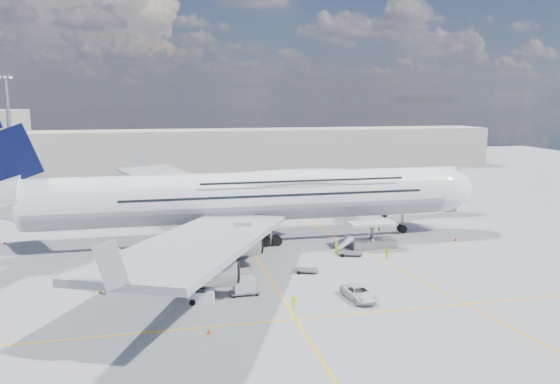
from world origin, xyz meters
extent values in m
plane|color=gray|center=(0.00, 0.00, 0.00)|extent=(300.00, 300.00, 0.00)
cube|color=#FBB70D|center=(0.00, 0.00, 0.01)|extent=(0.25, 220.00, 0.01)
cube|color=#FBB70D|center=(0.00, -20.00, 0.01)|extent=(120.00, 0.25, 0.01)
cube|color=#FBB70D|center=(14.00, 10.00, 0.01)|extent=(14.16, 99.06, 0.01)
cylinder|color=white|center=(0.00, 10.00, 6.80)|extent=(62.00, 7.20, 7.20)
cylinder|color=#9EA0A5|center=(0.00, 10.00, 6.65)|extent=(60.76, 7.13, 7.13)
ellipsoid|color=white|center=(8.00, 10.00, 8.78)|extent=(36.00, 6.84, 3.76)
ellipsoid|color=white|center=(31.00, 10.00, 6.80)|extent=(11.52, 7.20, 7.20)
ellipsoid|color=black|center=(34.24, 10.00, 7.40)|extent=(3.84, 4.16, 1.44)
cube|color=#999EA3|center=(-8.00, 30.00, 5.60)|extent=(25.49, 39.15, 3.35)
cube|color=#999EA3|center=(-8.00, -10.00, 5.60)|extent=(25.49, 39.15, 3.35)
cylinder|color=#B7BABF|center=(-3.00, 22.50, 3.20)|extent=(5.20, 3.50, 3.50)
cylinder|color=#B7BABF|center=(-7.50, 33.00, 3.20)|extent=(5.20, 3.50, 3.50)
cylinder|color=#B7BABF|center=(-3.00, -2.50, 3.20)|extent=(5.20, 3.50, 3.50)
cylinder|color=#B7BABF|center=(-7.50, -13.00, 3.20)|extent=(5.20, 3.50, 3.50)
cylinder|color=gray|center=(25.00, 10.00, 2.20)|extent=(0.44, 0.44, 3.80)
cylinder|color=black|center=(25.00, 10.00, 0.65)|extent=(1.30, 0.90, 1.30)
cylinder|color=gray|center=(0.00, 10.00, 2.20)|extent=(0.56, 0.56, 3.80)
cylinder|color=black|center=(0.00, 13.20, 0.75)|extent=(1.50, 0.90, 1.50)
cube|color=#B7B7BC|center=(25.00, 18.60, 7.10)|extent=(3.00, 10.00, 2.60)
cube|color=#B7B7BC|center=(33.00, 23.60, 7.10)|extent=(18.00, 3.00, 2.60)
cylinder|color=gray|center=(27.00, 21.60, 3.55)|extent=(0.80, 0.80, 7.10)
cylinder|color=black|center=(27.00, 21.60, 0.45)|extent=(0.90, 0.80, 0.90)
cylinder|color=gray|center=(41.00, 23.60, 3.55)|extent=(1.00, 1.00, 7.10)
cube|color=gray|center=(41.00, 23.60, 0.40)|extent=(2.00, 2.00, 0.80)
cylinder|color=#B7B7BC|center=(25.00, 14.80, 7.10)|extent=(3.60, 3.60, 2.80)
cube|color=silver|center=(17.00, 2.90, 3.50)|extent=(6.50, 3.20, 0.35)
cube|color=gray|center=(17.00, 2.90, 0.55)|extent=(6.50, 3.20, 1.10)
cube|color=gray|center=(17.00, 2.90, 2.05)|extent=(0.22, 1.99, 3.00)
cylinder|color=black|center=(14.40, 1.70, 0.35)|extent=(0.70, 0.30, 0.70)
cube|color=silver|center=(12.80, 2.90, 1.00)|extent=(2.16, 2.60, 1.60)
cylinder|color=gray|center=(-40.00, 45.00, 12.50)|extent=(0.70, 0.70, 25.00)
cube|color=gray|center=(-40.00, 45.00, 25.20)|extent=(3.00, 0.40, 0.60)
cube|color=#B2AD9E|center=(0.00, 95.00, 6.00)|extent=(180.00, 16.00, 12.00)
cube|color=#193814|center=(40.00, 140.00, 4.00)|extent=(160.00, 6.00, 8.00)
cube|color=gray|center=(-18.76, 1.68, 0.37)|extent=(3.22, 1.82, 0.19)
cylinder|color=black|center=(-20.02, 1.06, 0.23)|extent=(0.46, 0.19, 0.46)
cylinder|color=black|center=(-17.50, 2.31, 0.23)|extent=(0.46, 0.19, 0.46)
cube|color=silver|center=(-18.76, 1.68, 1.20)|extent=(2.38, 1.68, 1.57)
cube|color=gray|center=(-10.01, 0.94, 0.30)|extent=(2.74, 1.74, 0.15)
cylinder|color=black|center=(-11.04, 0.42, 0.19)|extent=(0.38, 0.15, 0.38)
cylinder|color=black|center=(-8.98, 1.45, 0.19)|extent=(0.38, 0.15, 0.38)
cube|color=gray|center=(-3.81, -12.33, 0.36)|extent=(3.15, 1.75, 0.19)
cylinder|color=black|center=(-5.05, -12.95, 0.23)|extent=(0.45, 0.19, 0.45)
cylinder|color=black|center=(-2.57, -11.71, 0.23)|extent=(0.45, 0.19, 0.45)
cube|color=silver|center=(-3.81, -12.33, 1.19)|extent=(2.32, 1.62, 1.55)
cube|color=gray|center=(-15.12, -5.17, 0.38)|extent=(3.69, 3.20, 0.20)
cylinder|color=black|center=(-16.43, -5.83, 0.24)|extent=(0.48, 0.20, 0.48)
cylinder|color=black|center=(-13.82, -4.52, 0.24)|extent=(0.48, 0.20, 0.48)
cube|color=gray|center=(4.77, -6.26, 0.32)|extent=(3.13, 2.46, 0.17)
cylinder|color=black|center=(3.66, -6.82, 0.20)|extent=(0.41, 0.17, 0.41)
cylinder|color=black|center=(5.88, -5.71, 0.20)|extent=(0.41, 0.17, 0.41)
cube|color=gray|center=(12.50, -0.43, 0.37)|extent=(3.55, 2.68, 0.19)
cylinder|color=black|center=(11.23, -1.06, 0.23)|extent=(0.46, 0.19, 0.46)
cylinder|color=black|center=(13.76, 0.20, 0.23)|extent=(0.46, 0.19, 0.46)
cube|color=white|center=(-8.59, -13.68, 0.67)|extent=(2.89, 1.85, 1.24)
cube|color=black|center=(-8.59, -13.68, 1.43)|extent=(1.20, 1.34, 0.48)
cylinder|color=black|center=(-9.55, -14.20, 0.31)|extent=(0.61, 0.24, 0.61)
cylinder|color=black|center=(-7.64, -13.15, 0.31)|extent=(0.61, 0.24, 0.61)
cube|color=gray|center=(-2.39, 19.67, 0.87)|extent=(5.99, 3.69, 1.73)
cube|color=white|center=(-2.99, 19.67, 2.51)|extent=(4.61, 3.32, 1.90)
cube|color=white|center=(-0.22, 19.67, 1.64)|extent=(2.09, 2.37, 1.38)
cube|color=black|center=(0.38, 19.67, 1.82)|extent=(0.65, 1.69, 0.78)
cylinder|color=black|center=(-0.48, 18.68, 0.48)|extent=(0.95, 0.30, 0.95)
cylinder|color=black|center=(-4.29, 20.67, 0.48)|extent=(0.95, 0.30, 0.95)
cube|color=#FE3E0D|center=(-2.99, 19.67, 1.90)|extent=(4.67, 3.38, 0.43)
cube|color=gray|center=(-15.18, 50.09, 0.98)|extent=(6.56, 2.94, 1.96)
cube|color=white|center=(-15.86, 50.09, 2.84)|extent=(4.91, 2.88, 2.16)
cube|color=white|center=(-12.73, 50.09, 1.86)|extent=(1.97, 2.41, 1.57)
cube|color=black|center=(-12.04, 50.09, 2.06)|extent=(0.33, 1.97, 0.88)
cylinder|color=black|center=(-13.02, 48.96, 0.54)|extent=(1.08, 0.34, 1.08)
cylinder|color=black|center=(-17.33, 51.22, 0.54)|extent=(1.08, 0.34, 1.08)
imported|color=silver|center=(7.78, -16.35, 0.71)|extent=(2.88, 5.34, 1.42)
imported|color=#CAE117|center=(21.53, 10.91, 0.83)|extent=(0.71, 0.70, 1.66)
imported|color=#E9FF1A|center=(16.62, -3.43, 0.80)|extent=(0.97, 0.97, 1.59)
imported|color=#C7E818|center=(-19.26, -8.24, 0.90)|extent=(0.71, 1.14, 1.80)
imported|color=#9EEA18|center=(11.08, 1.15, 0.75)|extent=(0.57, 0.79, 1.50)
imported|color=#D0FF1A|center=(0.33, -17.74, 0.76)|extent=(1.03, 0.66, 1.51)
cone|color=#FE3E0D|center=(30.66, 3.54, 0.28)|extent=(0.45, 0.45, 0.57)
cube|color=#FE3E0D|center=(30.66, 3.54, 0.02)|extent=(0.39, 0.39, 0.03)
cone|color=#FE3E0D|center=(-5.94, 19.95, 0.30)|extent=(0.47, 0.47, 0.60)
cube|color=#FE3E0D|center=(-5.94, 19.95, 0.02)|extent=(0.41, 0.41, 0.03)
cone|color=#FE3E0D|center=(-10.93, 28.48, 0.26)|extent=(0.41, 0.41, 0.53)
cube|color=#FE3E0D|center=(-10.93, 28.48, 0.01)|extent=(0.36, 0.36, 0.03)
cone|color=#FE3E0D|center=(-2.86, -2.50, 0.26)|extent=(0.41, 0.41, 0.52)
cube|color=#FE3E0D|center=(-2.86, -2.50, 0.01)|extent=(0.35, 0.35, 0.03)
cone|color=#FE3E0D|center=(-8.52, -21.55, 0.25)|extent=(0.39, 0.39, 0.50)
cube|color=#FE3E0D|center=(-8.52, -21.55, 0.01)|extent=(0.34, 0.34, 0.03)
cone|color=#FE3E0D|center=(-34.87, 16.09, 0.28)|extent=(0.44, 0.44, 0.55)
cube|color=#FE3E0D|center=(-34.87, 16.09, 0.01)|extent=(0.38, 0.38, 0.03)
camera|label=1|loc=(-12.36, -68.24, 20.94)|focal=35.00mm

